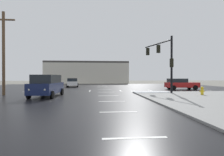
# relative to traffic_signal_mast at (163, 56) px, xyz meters

# --- Properties ---
(ground_plane) EXTENTS (120.00, 120.00, 0.00)m
(ground_plane) POSITION_rel_traffic_signal_mast_xyz_m (-6.44, 3.52, -4.20)
(ground_plane) COLOR slate
(road_asphalt) EXTENTS (44.00, 44.00, 0.02)m
(road_asphalt) POSITION_rel_traffic_signal_mast_xyz_m (-6.44, 3.52, -4.19)
(road_asphalt) COLOR black
(road_asphalt) RESTS_ON ground_plane
(snow_strip_curbside) EXTENTS (4.00, 1.60, 0.06)m
(snow_strip_curbside) POSITION_rel_traffic_signal_mast_xyz_m (-1.44, -0.48, -4.03)
(snow_strip_curbside) COLOR white
(snow_strip_curbside) RESTS_ON sidewalk_corner
(lane_markings) EXTENTS (36.15, 36.15, 0.01)m
(lane_markings) POSITION_rel_traffic_signal_mast_xyz_m (-5.23, 2.15, -4.17)
(lane_markings) COLOR silver
(lane_markings) RESTS_ON road_asphalt
(traffic_signal_mast) EXTENTS (1.57, 5.40, 6.07)m
(traffic_signal_mast) POSITION_rel_traffic_signal_mast_xyz_m (0.00, 0.00, 0.00)
(traffic_signal_mast) COLOR black
(traffic_signal_mast) RESTS_ON sidewalk_corner
(fire_hydrant) EXTENTS (0.48, 0.26, 0.79)m
(fire_hydrant) POSITION_rel_traffic_signal_mast_xyz_m (2.54, -3.47, -3.66)
(fire_hydrant) COLOR gold
(fire_hydrant) RESTS_ON sidewalk_corner
(strip_building_background) EXTENTS (23.05, 8.00, 6.13)m
(strip_building_background) POSITION_rel_traffic_signal_mast_xyz_m (-10.19, 32.63, -1.13)
(strip_building_background) COLOR beige
(strip_building_background) RESTS_ON ground_plane
(sedan_red) EXTENTS (4.60, 2.17, 1.58)m
(sedan_red) POSITION_rel_traffic_signal_mast_xyz_m (4.46, 4.88, -3.34)
(sedan_red) COLOR #B21919
(sedan_red) RESTS_ON road_asphalt
(sedan_white) EXTENTS (2.36, 4.66, 1.58)m
(sedan_white) POSITION_rel_traffic_signal_mast_xyz_m (-11.87, 13.02, -3.34)
(sedan_white) COLOR white
(sedan_white) RESTS_ON road_asphalt
(suv_navy) EXTENTS (2.41, 4.93, 2.03)m
(suv_navy) POSITION_rel_traffic_signal_mast_xyz_m (-12.18, -2.71, -3.11)
(suv_navy) COLOR #141E47
(suv_navy) RESTS_ON road_asphalt
(utility_pole_mid) EXTENTS (2.20, 0.28, 8.39)m
(utility_pole_mid) POSITION_rel_traffic_signal_mast_xyz_m (-16.87, -0.98, 0.21)
(utility_pole_mid) COLOR brown
(utility_pole_mid) RESTS_ON ground_plane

